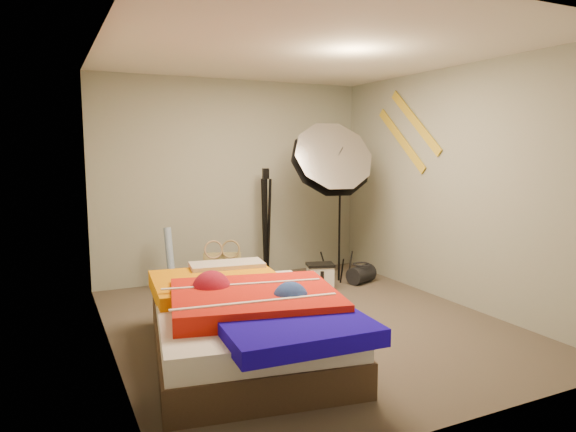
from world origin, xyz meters
TOP-DOWN VIEW (x-y plane):
  - floor at (0.00, 0.00)m, footprint 4.00×4.00m
  - ceiling at (0.00, 0.00)m, footprint 4.00×4.00m
  - wall_back at (0.00, 2.00)m, footprint 3.50×0.00m
  - wall_front at (0.00, -2.00)m, footprint 3.50×0.00m
  - wall_left at (-1.75, 0.00)m, footprint 0.00×4.00m
  - wall_right at (1.75, 0.00)m, footprint 0.00×4.00m
  - tote_bag at (-0.35, 1.45)m, footprint 0.48×0.32m
  - wrapping_roll at (-0.92, 1.61)m, footprint 0.12×0.23m
  - camera_case at (0.68, 0.94)m, footprint 0.34×0.28m
  - duffel_bag at (1.29, 1.00)m, footprint 0.41×0.33m
  - wall_stripe_upper at (1.73, 0.60)m, footprint 0.02×0.91m
  - wall_stripe_lower at (1.73, 0.85)m, footprint 0.02×0.91m
  - bed at (-0.79, -0.48)m, footprint 1.68×2.26m
  - photo_umbrella at (0.92, 1.14)m, footprint 1.29×1.01m
  - camera_tripod at (0.33, 1.74)m, footprint 0.09×0.09m

SIDE VIEW (x-z plane):
  - floor at x=0.00m, z-range 0.00..0.00m
  - duffel_bag at x=1.29m, z-range 0.00..0.22m
  - camera_case at x=0.68m, z-range 0.00..0.29m
  - tote_bag at x=-0.35m, z-range -0.01..0.45m
  - bed at x=-0.79m, z-range 0.00..0.58m
  - wrapping_roll at x=-0.92m, z-range 0.00..0.75m
  - camera_tripod at x=0.33m, z-range 0.10..1.50m
  - wall_back at x=0.00m, z-range -0.50..3.00m
  - wall_front at x=0.00m, z-range -0.50..3.00m
  - wall_left at x=-1.75m, z-range -0.75..3.25m
  - wall_right at x=1.75m, z-range -0.75..3.25m
  - photo_umbrella at x=0.92m, z-range 0.45..2.52m
  - wall_stripe_lower at x=1.73m, z-range 1.36..2.14m
  - wall_stripe_upper at x=1.73m, z-range 1.56..2.34m
  - ceiling at x=0.00m, z-range 2.50..2.50m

